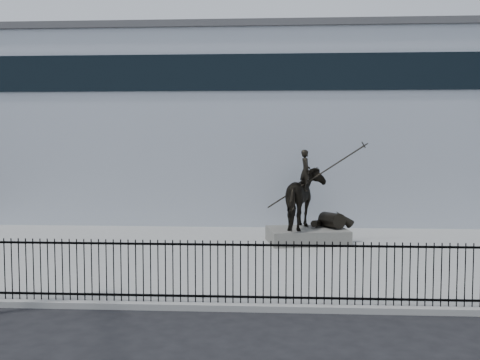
{
  "coord_description": "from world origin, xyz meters",
  "views": [
    {
      "loc": [
        0.04,
        -11.85,
        4.01
      ],
      "look_at": [
        -1.04,
        6.0,
        2.76
      ],
      "focal_mm": 42.0,
      "sensor_mm": 36.0,
      "label": 1
    }
  ],
  "objects": [
    {
      "name": "ground",
      "position": [
        0.0,
        0.0,
        0.0
      ],
      "size": [
        120.0,
        120.0,
        0.0
      ],
      "primitive_type": "plane",
      "color": "black",
      "rests_on": "ground"
    },
    {
      "name": "plaza",
      "position": [
        0.0,
        7.0,
        0.07
      ],
      "size": [
        30.0,
        12.0,
        0.15
      ],
      "primitive_type": "cube",
      "color": "gray",
      "rests_on": "ground"
    },
    {
      "name": "building",
      "position": [
        0.0,
        20.0,
        4.5
      ],
      "size": [
        44.0,
        14.0,
        9.0
      ],
      "primitive_type": "cube",
      "color": "silver",
      "rests_on": "ground"
    },
    {
      "name": "picket_fence",
      "position": [
        0.0,
        1.25,
        0.9
      ],
      "size": [
        22.1,
        0.1,
        1.5
      ],
      "color": "black",
      "rests_on": "plaza"
    },
    {
      "name": "statue_plinth",
      "position": [
        1.32,
        9.29,
        0.42
      ],
      "size": [
        3.2,
        2.47,
        0.54
      ],
      "primitive_type": "cube",
      "rotation": [
        0.0,
        0.0,
        0.18
      ],
      "color": "#575650",
      "rests_on": "plaza"
    },
    {
      "name": "equestrian_statue",
      "position": [
        1.37,
        9.3,
        1.83
      ],
      "size": [
        3.66,
        2.6,
        3.14
      ],
      "rotation": [
        0.0,
        0.0,
        0.18
      ],
      "color": "black",
      "rests_on": "statue_plinth"
    }
  ]
}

